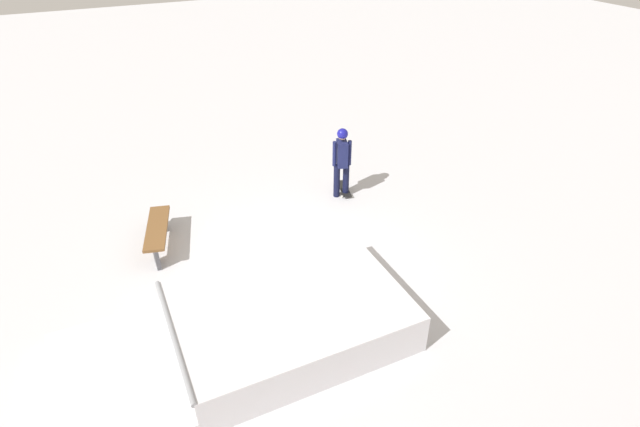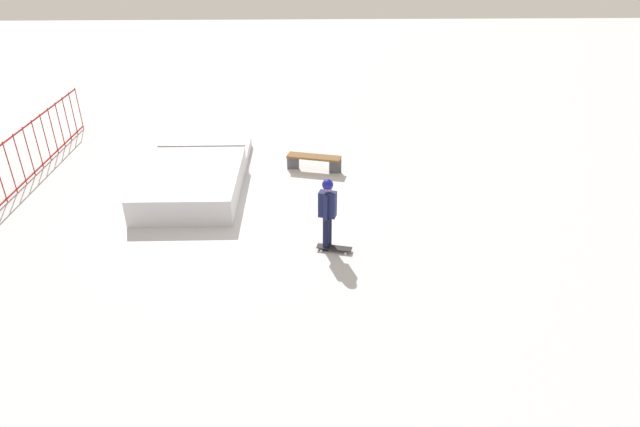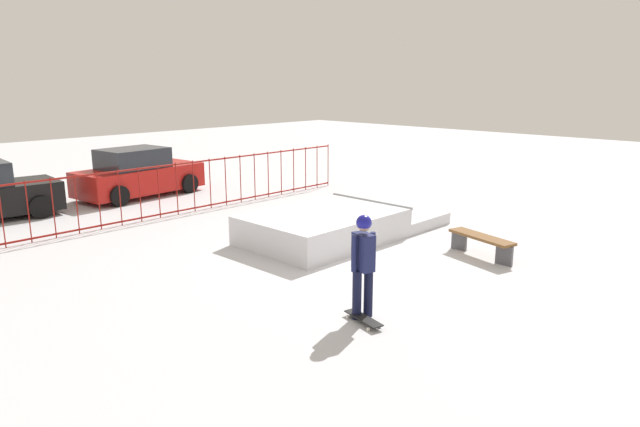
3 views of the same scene
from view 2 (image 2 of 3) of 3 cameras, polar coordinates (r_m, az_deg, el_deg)
name	(u,v)px [view 2 (image 2 of 3)]	position (r m, az deg, el deg)	size (l,w,h in m)	color
ground_plane	(241,204)	(14.42, -8.42, 0.98)	(60.00, 60.00, 0.00)	silver
skate_ramp	(195,177)	(15.48, -13.12, 3.83)	(5.40, 2.61, 0.74)	silver
skater	(327,209)	(11.92, 0.80, 0.51)	(0.42, 0.43, 1.73)	black
skateboard	(334,248)	(12.26, 1.52, -3.67)	(0.40, 0.82, 0.09)	black
park_bench	(314,160)	(16.07, -0.65, 5.72)	(0.79, 1.65, 0.48)	brown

